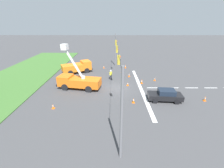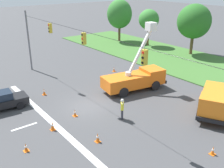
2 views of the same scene
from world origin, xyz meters
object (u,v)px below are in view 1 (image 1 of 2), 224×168
object	(u,v)px
traffic_cone_foreground_left	(53,106)
traffic_cone_foreground_right	(205,99)
traffic_cone_lane_edge_a	(133,100)
utility_truck_bucket_lift	(78,81)
traffic_cone_far_right	(129,75)
sedan_black	(165,95)
traffic_cone_mid_right	(155,79)
traffic_cone_lane_edge_b	(142,81)
road_worker	(111,74)
traffic_cone_near_bucket	(128,84)
traffic_cone_mid_left	(125,66)
traffic_cone_far_left	(104,67)
utility_truck_support_near	(77,67)

from	to	relation	value
traffic_cone_foreground_left	traffic_cone_foreground_right	size ratio (longest dim) A/B	0.89
traffic_cone_lane_edge_a	utility_truck_bucket_lift	bearing A→B (deg)	60.65
traffic_cone_far_right	traffic_cone_foreground_right	bearing A→B (deg)	-135.85
utility_truck_bucket_lift	traffic_cone_far_right	xyz separation A→B (m)	(5.33, -8.33, -0.96)
sedan_black	traffic_cone_mid_right	distance (m)	7.22
utility_truck_bucket_lift	traffic_cone_mid_right	xyz separation A→B (m)	(3.35, -12.65, -1.02)
traffic_cone_mid_right	sedan_black	bearing A→B (deg)	175.53
sedan_black	traffic_cone_far_right	size ratio (longest dim) A/B	6.40
traffic_cone_mid_right	traffic_cone_lane_edge_a	bearing A→B (deg)	148.70
utility_truck_bucket_lift	traffic_cone_lane_edge_b	bearing A→B (deg)	-78.82
road_worker	traffic_cone_foreground_right	world-z (taller)	road_worker
road_worker	traffic_cone_foreground_left	world-z (taller)	road_worker
utility_truck_bucket_lift	traffic_cone_near_bucket	bearing A→B (deg)	-81.62
sedan_black	traffic_cone_foreground_right	distance (m)	5.22
traffic_cone_mid_left	traffic_cone_far_left	world-z (taller)	traffic_cone_mid_left
utility_truck_bucket_lift	traffic_cone_mid_left	distance (m)	13.74
utility_truck_bucket_lift	traffic_cone_lane_edge_b	xyz separation A→B (m)	(2.00, -10.11, -0.93)
traffic_cone_foreground_left	traffic_cone_mid_left	distance (m)	19.61
traffic_cone_mid_left	traffic_cone_far_right	bearing A→B (deg)	-177.75
traffic_cone_lane_edge_a	road_worker	bearing A→B (deg)	19.72
traffic_cone_mid_left	sedan_black	bearing A→B (deg)	-165.01
sedan_black	traffic_cone_lane_edge_a	xyz separation A→B (m)	(-0.62, 4.18, -0.45)
utility_truck_bucket_lift	utility_truck_support_near	world-z (taller)	utility_truck_bucket_lift
utility_truck_bucket_lift	sedan_black	xyz separation A→B (m)	(-3.83, -12.09, -0.51)
utility_truck_bucket_lift	traffic_cone_foreground_left	xyz separation A→B (m)	(-5.85, 1.83, -1.01)
traffic_cone_near_bucket	traffic_cone_lane_edge_a	world-z (taller)	traffic_cone_lane_edge_a
utility_truck_support_near	road_worker	distance (m)	7.89
utility_truck_support_near	traffic_cone_far_right	size ratio (longest dim) A/B	9.06
utility_truck_support_near	traffic_cone_foreground_right	distance (m)	22.51
traffic_cone_mid_right	traffic_cone_foreground_left	bearing A→B (deg)	122.42
traffic_cone_foreground_right	traffic_cone_lane_edge_a	xyz separation A→B (m)	(-0.54, 9.38, 0.00)
traffic_cone_foreground_left	traffic_cone_mid_right	distance (m)	17.16
road_worker	traffic_cone_mid_right	world-z (taller)	road_worker
traffic_cone_foreground_right	traffic_cone_mid_left	bearing A→B (deg)	31.55
utility_truck_support_near	traffic_cone_far_left	xyz separation A→B (m)	(3.08, -5.12, -0.89)
traffic_cone_foreground_right	traffic_cone_lane_edge_a	distance (m)	9.40
traffic_cone_foreground_right	traffic_cone_mid_left	xyz separation A→B (m)	(14.97, 9.19, 0.05)
utility_truck_support_near	traffic_cone_near_bucket	bearing A→B (deg)	-125.41
traffic_cone_near_bucket	traffic_cone_lane_edge_b	distance (m)	2.56
utility_truck_bucket_lift	road_worker	xyz separation A→B (m)	(3.87, -4.93, -0.30)
road_worker	traffic_cone_mid_left	bearing A→B (deg)	-23.80
traffic_cone_far_left	traffic_cone_lane_edge_b	bearing A→B (deg)	-142.79
traffic_cone_foreground_right	traffic_cone_far_right	size ratio (longest dim) A/B	0.98
traffic_cone_foreground_right	traffic_cone_lane_edge_b	xyz separation A→B (m)	(5.90, 7.18, 0.04)
utility_truck_support_near	traffic_cone_foreground_left	distance (m)	13.80
traffic_cone_mid_left	traffic_cone_far_right	xyz separation A→B (m)	(-5.73, -0.23, -0.04)
utility_truck_bucket_lift	traffic_cone_far_left	world-z (taller)	utility_truck_bucket_lift
traffic_cone_mid_right	traffic_cone_mid_left	bearing A→B (deg)	30.53
traffic_cone_far_right	traffic_cone_foreground_left	bearing A→B (deg)	137.74
sedan_black	traffic_cone_foreground_right	bearing A→B (deg)	-90.84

